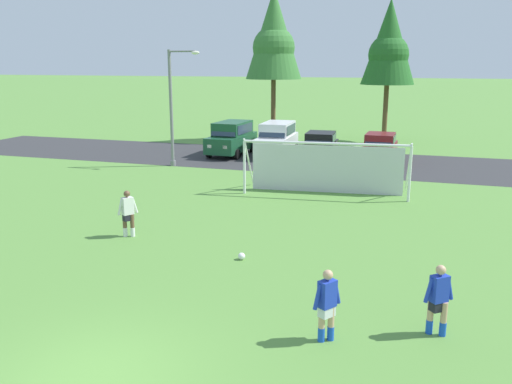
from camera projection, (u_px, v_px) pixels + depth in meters
ground_plane at (287, 197)px, 24.15m from camera, size 400.00×400.00×0.00m
parking_lot_strip at (325, 161)px, 32.78m from camera, size 52.00×8.40×0.01m
soccer_ball at (242, 256)px, 16.42m from camera, size 0.22×0.22×0.22m
soccer_goal at (326, 166)px, 24.49m from camera, size 7.57×2.66×2.57m
player_striker_near at (128, 214)px, 18.45m from camera, size 0.54×0.62×1.64m
player_midfield_center at (438, 300)px, 11.73m from camera, size 0.67×0.48×1.64m
player_defender_far at (327, 306)px, 11.46m from camera, size 0.55×0.61×1.64m
parked_car_slot_far_left at (232, 138)px, 34.87m from camera, size 2.30×4.68×2.16m
parked_car_slot_left at (277, 139)px, 34.49m from camera, size 2.24×4.66×2.16m
parked_car_slot_center_left at (320, 146)px, 33.04m from camera, size 2.19×4.28×1.72m
parked_car_slot_center at (380, 148)px, 32.45m from camera, size 2.12×4.25×1.72m
tree_left_edge at (274, 37)px, 39.86m from camera, size 4.22×4.22×11.25m
tree_mid_left at (389, 45)px, 38.79m from camera, size 3.90×3.90×10.39m
street_lamp at (174, 107)px, 30.57m from camera, size 2.00×0.32×6.61m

